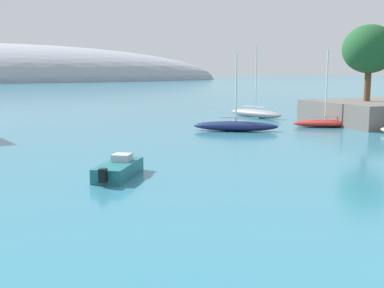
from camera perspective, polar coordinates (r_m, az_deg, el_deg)
shore_outcrop at (r=58.82m, az=21.10°, el=3.53°), size 13.84×11.70×2.48m
tree_clump_shore at (r=57.81m, az=20.11°, el=10.40°), size 5.89×5.89×8.39m
sailboat_navy_mid_mooring at (r=48.09m, az=5.15°, el=2.16°), size 8.24×6.03×7.52m
sailboat_red_outer_mooring at (r=53.08m, az=15.35°, el=2.42°), size 6.96×4.66×7.98m
sailboat_grey_end_of_line at (r=61.44m, az=7.45°, el=3.63°), size 4.15×8.34×8.96m
motorboat_teal_foreground at (r=28.06m, az=-8.63°, el=-2.93°), size 3.81×4.54×1.22m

